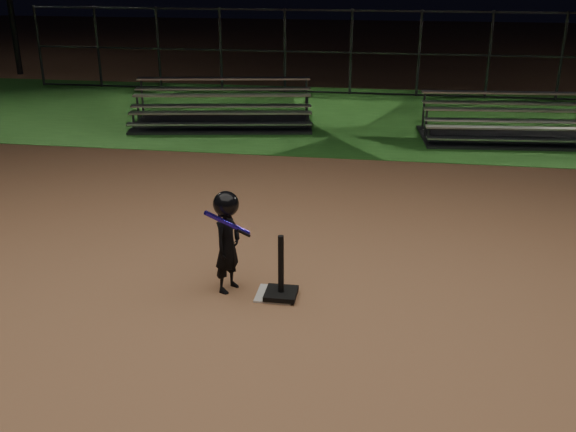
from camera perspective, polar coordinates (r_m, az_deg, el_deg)
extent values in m
plane|color=#9C6946|center=(8.00, -1.13, -6.93)|extent=(80.00, 80.00, 0.00)
cube|color=#22591D|center=(17.39, 4.71, 8.74)|extent=(60.00, 8.00, 0.01)
cube|color=beige|center=(7.99, -1.13, -6.86)|extent=(0.45, 0.45, 0.02)
cube|color=black|center=(7.92, -0.61, -6.78)|extent=(0.38, 0.38, 0.06)
cylinder|color=black|center=(7.74, -0.62, -4.22)|extent=(0.07, 0.07, 0.73)
imported|color=black|center=(7.92, -5.31, -2.69)|extent=(0.41, 0.49, 1.15)
sphere|color=black|center=(7.71, -5.45, 1.05)|extent=(0.31, 0.31, 0.31)
cylinder|color=#2918D1|center=(7.63, -5.31, -0.65)|extent=(0.47, 0.44, 0.44)
cylinder|color=black|center=(7.76, -3.91, -1.49)|extent=(0.16, 0.15, 0.14)
cube|color=#A6A6AA|center=(15.76, -5.92, 8.97)|extent=(4.32, 0.98, 0.04)
cube|color=#A6A6AA|center=(15.51, -5.99, 8.02)|extent=(4.32, 0.98, 0.03)
cube|color=#A6A6AA|center=(16.28, -5.78, 10.46)|extent=(4.32, 0.98, 0.04)
cube|color=#A6A6AA|center=(16.02, -5.85, 9.57)|extent=(4.32, 0.98, 0.03)
cube|color=#A6A6AA|center=(16.81, -5.64, 11.87)|extent=(4.32, 0.98, 0.04)
cube|color=#A6A6AA|center=(16.55, -5.71, 11.02)|extent=(4.32, 0.98, 0.03)
cube|color=#38383D|center=(16.43, -5.69, 8.05)|extent=(4.63, 2.81, 0.07)
cube|color=#B6B6BB|center=(15.19, 19.54, 7.25)|extent=(4.03, 0.59, 0.04)
cube|color=#B6B6BB|center=(14.96, 19.72, 6.32)|extent=(4.03, 0.59, 0.03)
cube|color=#B6B6BB|center=(15.65, 19.17, 8.75)|extent=(4.03, 0.59, 0.04)
cube|color=#B6B6BB|center=(15.42, 19.34, 7.87)|extent=(4.03, 0.59, 0.03)
cube|color=#B6B6BB|center=(16.12, 18.81, 10.16)|extent=(4.03, 0.59, 0.04)
cube|color=#B6B6BB|center=(15.88, 18.97, 9.32)|extent=(4.03, 0.59, 0.03)
cube|color=#38383D|center=(15.79, 18.88, 6.45)|extent=(4.18, 2.31, 0.06)
cube|color=#38383D|center=(20.32, 5.41, 10.68)|extent=(20.00, 0.05, 0.05)
cube|color=#38383D|center=(20.13, 5.53, 14.03)|extent=(20.00, 0.05, 0.05)
cube|color=#38383D|center=(20.01, 5.65, 17.44)|extent=(20.00, 0.05, 0.05)
cylinder|color=#38383D|center=(23.03, -20.94, 13.70)|extent=(0.08, 0.08, 2.50)
cylinder|color=#38383D|center=(21.04, -8.62, 14.21)|extent=(0.08, 0.08, 2.50)
cylinder|color=#38383D|center=(20.13, 5.53, 14.03)|extent=(0.08, 0.08, 2.50)
cylinder|color=#38383D|center=(20.43, 20.03, 13.00)|extent=(0.08, 0.08, 2.50)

